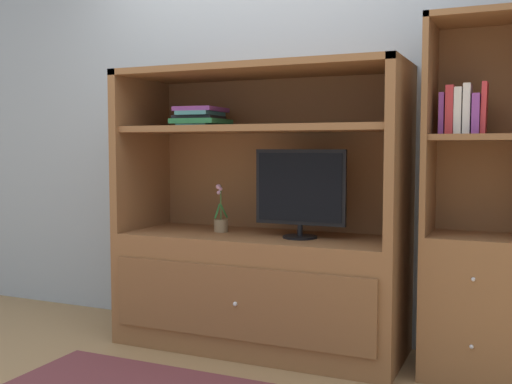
% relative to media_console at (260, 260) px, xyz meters
% --- Properties ---
extents(ground_plane, '(8.00, 8.00, 0.00)m').
position_rel_media_console_xyz_m(ground_plane, '(0.00, -0.41, -0.50)').
color(ground_plane, '#99754C').
extents(painted_rear_wall, '(6.00, 0.10, 2.80)m').
position_rel_media_console_xyz_m(painted_rear_wall, '(0.00, 0.34, 0.90)').
color(painted_rear_wall, '#9EA8B2').
rests_on(painted_rear_wall, ground_plane).
extents(media_console, '(1.64, 0.64, 1.60)m').
position_rel_media_console_xyz_m(media_console, '(0.00, 0.00, 0.00)').
color(media_console, brown).
rests_on(media_console, ground_plane).
extents(tv_monitor, '(0.52, 0.19, 0.49)m').
position_rel_media_console_xyz_m(tv_monitor, '(0.25, -0.03, 0.41)').
color(tv_monitor, black).
rests_on(tv_monitor, media_console).
extents(potted_plant, '(0.08, 0.09, 0.28)m').
position_rel_media_console_xyz_m(potted_plant, '(-0.26, 0.01, 0.21)').
color(potted_plant, '#8C7251').
rests_on(potted_plant, media_console).
extents(magazine_stack, '(0.30, 0.33, 0.11)m').
position_rel_media_console_xyz_m(magazine_stack, '(-0.38, -0.01, 0.83)').
color(magazine_stack, teal).
rests_on(magazine_stack, media_console).
extents(bookshelf_tall, '(0.51, 0.40, 1.80)m').
position_rel_media_console_xyz_m(bookshelf_tall, '(1.18, 0.00, 0.08)').
color(bookshelf_tall, brown).
rests_on(bookshelf_tall, ground_plane).
extents(upright_book_row, '(0.22, 0.16, 0.25)m').
position_rel_media_console_xyz_m(upright_book_row, '(1.10, -0.01, 0.83)').
color(upright_book_row, purple).
rests_on(upright_book_row, bookshelf_tall).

